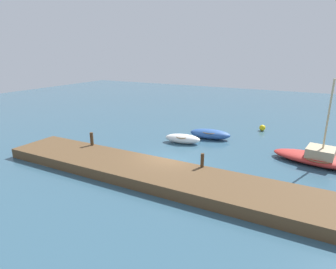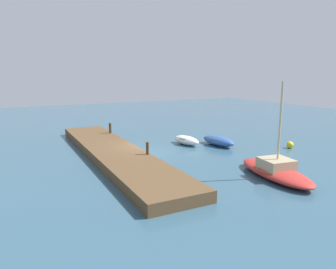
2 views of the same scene
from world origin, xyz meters
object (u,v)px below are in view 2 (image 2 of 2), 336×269
object	(u,v)px
sailboat_red	(276,170)
rowboat_blue	(218,141)
dinghy_white	(186,140)
marker_buoy	(290,145)
mooring_post_west	(110,128)
mooring_post_mid_west	(147,148)

from	to	relation	value
sailboat_red	rowboat_blue	distance (m)	8.69
dinghy_white	marker_buoy	world-z (taller)	dinghy_white
dinghy_white	rowboat_blue	world-z (taller)	rowboat_blue
mooring_post_west	marker_buoy	world-z (taller)	mooring_post_west
rowboat_blue	mooring_post_west	size ratio (longest dim) A/B	3.82
dinghy_white	mooring_post_west	size ratio (longest dim) A/B	3.24
mooring_post_mid_west	marker_buoy	distance (m)	12.40
mooring_post_west	marker_buoy	distance (m)	15.85
sailboat_red	marker_buoy	bearing A→B (deg)	134.03
sailboat_red	marker_buoy	distance (m)	8.30
marker_buoy	dinghy_white	bearing A→B (deg)	-126.37
sailboat_red	dinghy_white	bearing A→B (deg)	-170.67
rowboat_blue	marker_buoy	bearing A→B (deg)	46.51
sailboat_red	mooring_post_mid_west	distance (m)	8.37
dinghy_white	sailboat_red	xyz separation A→B (m)	(10.01, 0.24, 0.06)
sailboat_red	mooring_post_mid_west	xyz separation A→B (m)	(-6.20, -5.60, 0.63)
dinghy_white	rowboat_blue	size ratio (longest dim) A/B	0.85
dinghy_white	mooring_post_mid_west	bearing A→B (deg)	-64.23
mooring_post_west	dinghy_white	bearing A→B (deg)	47.88
sailboat_red	rowboat_blue	size ratio (longest dim) A/B	1.69
rowboat_blue	marker_buoy	world-z (taller)	rowboat_blue
rowboat_blue	mooring_post_west	bearing A→B (deg)	-136.29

